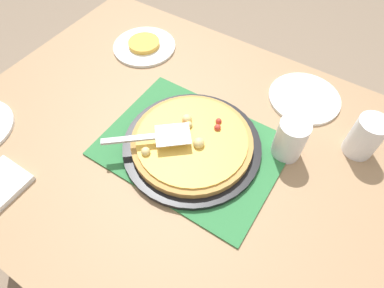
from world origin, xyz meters
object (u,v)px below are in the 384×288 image
object	(u,v)px
pizza_pan	(192,145)
cup_far	(365,137)
plate_side	(304,98)
napkin_stack	(1,184)
plate_far_right	(144,46)
pizza	(192,141)
served_slice_right	(144,43)
cup_corner	(290,139)
pizza_server	(155,137)

from	to	relation	value
pizza_pan	cup_far	world-z (taller)	cup_far
plate_side	napkin_stack	bearing A→B (deg)	52.63
plate_far_right	napkin_stack	xyz separation A→B (m)	(-0.03, 0.64, 0.00)
pizza	served_slice_right	distance (m)	0.47
pizza	napkin_stack	xyz separation A→B (m)	(0.35, 0.36, -0.03)
napkin_stack	pizza	bearing A→B (deg)	-133.86
pizza_pan	cup_corner	distance (m)	0.26
pizza_pan	plate_side	xyz separation A→B (m)	(-0.19, -0.35, -0.01)
served_slice_right	pizza_server	bearing A→B (deg)	131.93
served_slice_right	napkin_stack	xyz separation A→B (m)	(-0.03, 0.64, -0.01)
pizza	plate_far_right	size ratio (longest dim) A/B	1.50
cup_corner	pizza	bearing A→B (deg)	29.66
plate_far_right	served_slice_right	xyz separation A→B (m)	(0.00, 0.00, 0.01)
cup_far	pizza_server	world-z (taller)	cup_far
served_slice_right	pizza_pan	bearing A→B (deg)	143.90
served_slice_right	cup_corner	bearing A→B (deg)	166.02
plate_side	napkin_stack	distance (m)	0.89
pizza_pan	served_slice_right	size ratio (longest dim) A/B	3.45
cup_corner	pizza_server	xyz separation A→B (m)	(0.30, 0.19, 0.01)
cup_corner	pizza_server	distance (m)	0.35
plate_far_right	napkin_stack	size ratio (longest dim) A/B	1.83
cup_far	pizza_server	distance (m)	0.55
cup_far	pizza	bearing A→B (deg)	32.03
pizza_pan	pizza	world-z (taller)	pizza
served_slice_right	cup_corner	xyz separation A→B (m)	(-0.60, 0.15, 0.04)
pizza_pan	served_slice_right	distance (m)	0.47
cup_far	plate_far_right	bearing A→B (deg)	-2.68
cup_far	cup_corner	bearing A→B (deg)	35.08
plate_side	napkin_stack	size ratio (longest dim) A/B	1.83
plate_side	cup_corner	world-z (taller)	cup_corner
cup_far	cup_corner	distance (m)	0.20
pizza_pan	cup_far	size ratio (longest dim) A/B	3.17
pizza	cup_far	world-z (taller)	cup_far
cup_far	napkin_stack	bearing A→B (deg)	39.43
pizza_pan	plate_far_right	world-z (taller)	pizza_pan
plate_far_right	pizza_server	distance (m)	0.46
plate_far_right	pizza_pan	bearing A→B (deg)	143.90
cup_corner	napkin_stack	world-z (taller)	cup_corner
served_slice_right	cup_far	world-z (taller)	cup_far
plate_far_right	cup_corner	world-z (taller)	cup_corner
pizza_server	napkin_stack	distance (m)	0.41
plate_far_right	cup_corner	xyz separation A→B (m)	(-0.60, 0.15, 0.06)
cup_corner	napkin_stack	size ratio (longest dim) A/B	1.00
plate_far_right	cup_corner	bearing A→B (deg)	166.02
served_slice_right	napkin_stack	size ratio (longest dim) A/B	0.92
pizza	plate_side	world-z (taller)	pizza
plate_far_right	cup_far	distance (m)	0.77
pizza	pizza_server	size ratio (longest dim) A/B	1.62
served_slice_right	napkin_stack	distance (m)	0.64
plate_far_right	plate_side	distance (m)	0.58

